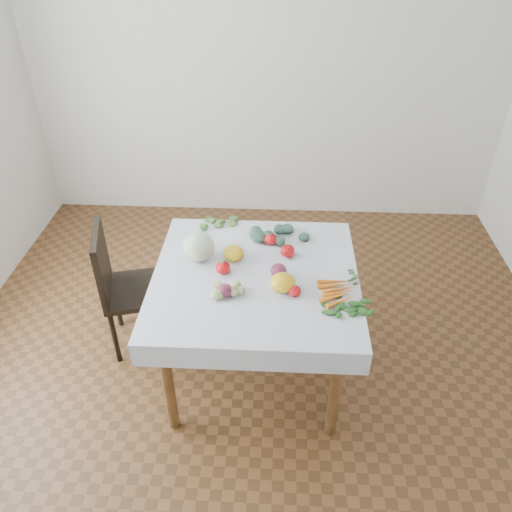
% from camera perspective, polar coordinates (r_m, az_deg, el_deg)
% --- Properties ---
extents(ground, '(4.00, 4.00, 0.00)m').
position_cam_1_polar(ground, '(3.26, -0.06, -12.68)').
color(ground, brown).
extents(back_wall, '(4.00, 0.04, 2.70)m').
position_cam_1_polar(back_wall, '(4.30, 1.40, 21.06)').
color(back_wall, silver).
rests_on(back_wall, ground).
extents(table, '(1.00, 1.00, 0.75)m').
position_cam_1_polar(table, '(2.81, -0.07, -3.79)').
color(table, brown).
rests_on(table, ground).
extents(tablecloth, '(1.12, 1.12, 0.01)m').
position_cam_1_polar(tablecloth, '(2.74, -0.07, -2.19)').
color(tablecloth, white).
rests_on(tablecloth, table).
extents(chair, '(0.48, 0.48, 0.87)m').
position_cam_1_polar(chair, '(3.21, -15.02, -2.89)').
color(chair, black).
rests_on(chair, ground).
extents(cabbage, '(0.22, 0.22, 0.16)m').
position_cam_1_polar(cabbage, '(2.83, -6.55, 1.03)').
color(cabbage, beige).
rests_on(cabbage, tablecloth).
extents(tomato_a, '(0.09, 0.09, 0.07)m').
position_cam_1_polar(tomato_a, '(2.96, 1.70, 1.91)').
color(tomato_a, red).
rests_on(tomato_a, tablecloth).
extents(tomato_b, '(0.11, 0.11, 0.07)m').
position_cam_1_polar(tomato_b, '(2.86, 3.64, 0.58)').
color(tomato_b, red).
rests_on(tomato_b, tablecloth).
extents(tomato_c, '(0.09, 0.09, 0.07)m').
position_cam_1_polar(tomato_c, '(2.74, -3.80, -1.35)').
color(tomato_c, red).
rests_on(tomato_c, tablecloth).
extents(tomato_d, '(0.07, 0.07, 0.06)m').
position_cam_1_polar(tomato_d, '(2.59, 4.41, -4.00)').
color(tomato_d, red).
rests_on(tomato_d, tablecloth).
extents(heirloom_back, '(0.14, 0.14, 0.08)m').
position_cam_1_polar(heirloom_back, '(2.84, -2.58, 0.34)').
color(heirloom_back, gold).
rests_on(heirloom_back, tablecloth).
extents(heirloom_front, '(0.18, 0.18, 0.09)m').
position_cam_1_polar(heirloom_front, '(2.62, 3.09, -3.05)').
color(heirloom_front, gold).
rests_on(heirloom_front, tablecloth).
extents(onion_a, '(0.12, 0.12, 0.08)m').
position_cam_1_polar(onion_a, '(2.71, 2.58, -1.66)').
color(onion_a, '#53172E').
rests_on(onion_a, tablecloth).
extents(onion_b, '(0.09, 0.09, 0.07)m').
position_cam_1_polar(onion_b, '(2.59, -3.57, -3.94)').
color(onion_b, '#53172E').
rests_on(onion_b, tablecloth).
extents(tomatillo_cluster, '(0.14, 0.12, 0.04)m').
position_cam_1_polar(tomatillo_cluster, '(2.61, -3.10, -3.89)').
color(tomatillo_cluster, '#A0B669').
rests_on(tomatillo_cluster, tablecloth).
extents(carrot_bunch, '(0.19, 0.24, 0.03)m').
position_cam_1_polar(carrot_bunch, '(2.64, 9.39, -3.97)').
color(carrot_bunch, orange).
rests_on(carrot_bunch, tablecloth).
extents(kale_bunch, '(0.32, 0.31, 0.05)m').
position_cam_1_polar(kale_bunch, '(3.01, 2.81, 2.19)').
color(kale_bunch, '#335441').
rests_on(kale_bunch, tablecloth).
extents(basil_bunch, '(0.28, 0.20, 0.01)m').
position_cam_1_polar(basil_bunch, '(2.59, 10.06, -5.21)').
color(basil_bunch, '#20561A').
rests_on(basil_bunch, tablecloth).
extents(dill_bunch, '(0.21, 0.17, 0.02)m').
position_cam_1_polar(dill_bunch, '(3.14, -4.24, 3.50)').
color(dill_bunch, '#4B7E39').
rests_on(dill_bunch, tablecloth).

